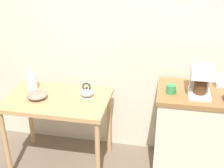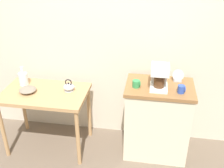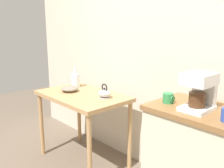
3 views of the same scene
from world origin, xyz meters
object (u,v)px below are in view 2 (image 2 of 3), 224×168
(bowl_stoneware, at_px, (28,90))
(coffee_maker, at_px, (160,75))
(mug_small_cream, at_px, (157,76))
(teakettle, at_px, (69,87))
(mug_tall_green, at_px, (136,84))
(mug_blue, at_px, (181,89))
(table_clock, at_px, (178,76))
(glass_carafe_vase, at_px, (23,79))

(bowl_stoneware, bearing_deg, coffee_maker, 4.00)
(bowl_stoneware, bearing_deg, mug_small_cream, 12.12)
(coffee_maker, bearing_deg, teakettle, 179.47)
(bowl_stoneware, distance_m, mug_tall_green, 1.20)
(mug_tall_green, distance_m, mug_blue, 0.46)
(coffee_maker, relative_size, mug_blue, 3.21)
(teakettle, distance_m, table_clock, 1.21)
(bowl_stoneware, height_order, mug_tall_green, mug_tall_green)
(glass_carafe_vase, xyz_separation_m, mug_blue, (1.77, -0.13, 0.09))
(glass_carafe_vase, bearing_deg, teakettle, -5.30)
(bowl_stoneware, distance_m, mug_blue, 1.66)
(bowl_stoneware, relative_size, mug_small_cream, 2.18)
(mug_small_cream, bearing_deg, bowl_stoneware, -167.88)
(mug_small_cream, height_order, mug_blue, mug_blue)
(bowl_stoneware, xyz_separation_m, teakettle, (0.44, 0.11, 0.01))
(teakettle, bearing_deg, mug_blue, -3.84)
(coffee_maker, relative_size, mug_tall_green, 3.03)
(mug_blue, bearing_deg, glass_carafe_vase, 175.70)
(coffee_maker, bearing_deg, glass_carafe_vase, 177.73)
(mug_small_cream, xyz_separation_m, table_clock, (0.23, -0.02, 0.02))
(glass_carafe_vase, bearing_deg, mug_small_cream, 5.25)
(teakettle, xyz_separation_m, table_clock, (1.19, 0.17, 0.14))
(coffee_maker, bearing_deg, mug_tall_green, -174.33)
(bowl_stoneware, relative_size, mug_blue, 2.29)
(teakettle, relative_size, coffee_maker, 0.58)
(glass_carafe_vase, relative_size, mug_small_cream, 2.71)
(mug_tall_green, relative_size, mug_small_cream, 1.01)
(bowl_stoneware, distance_m, teakettle, 0.45)
(mug_blue, bearing_deg, bowl_stoneware, -179.04)
(teakettle, relative_size, mug_tall_green, 1.75)
(glass_carafe_vase, xyz_separation_m, mug_small_cream, (1.52, 0.14, 0.09))
(glass_carafe_vase, height_order, mug_small_cream, glass_carafe_vase)
(teakettle, xyz_separation_m, mug_blue, (1.21, -0.08, 0.13))
(bowl_stoneware, relative_size, teakettle, 1.24)
(mug_blue, distance_m, table_clock, 0.26)
(glass_carafe_vase, xyz_separation_m, table_clock, (1.75, 0.12, 0.11))
(bowl_stoneware, xyz_separation_m, table_clock, (1.63, 0.28, 0.16))
(mug_tall_green, bearing_deg, mug_blue, -6.10)
(teakettle, bearing_deg, mug_small_cream, 11.31)
(mug_blue, bearing_deg, mug_tall_green, 173.90)
(coffee_maker, height_order, table_clock, coffee_maker)
(glass_carafe_vase, height_order, mug_tall_green, glass_carafe_vase)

